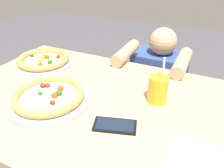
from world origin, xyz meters
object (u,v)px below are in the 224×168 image
object	(u,v)px
diner_seated	(156,94)
drink_cup_colored	(158,89)
pizza_far	(44,60)
cell_phone	(115,125)
pizza_near	(49,97)

from	to	relation	value
diner_seated	drink_cup_colored	bearing A→B (deg)	-78.19
pizza_far	cell_phone	xyz separation A→B (m)	(0.57, -0.30, -0.02)
cell_phone	diner_seated	bearing A→B (deg)	92.02
pizza_near	pizza_far	distance (m)	0.37
pizza_near	diner_seated	world-z (taller)	diner_seated
cell_phone	diner_seated	world-z (taller)	diner_seated
drink_cup_colored	diner_seated	bearing A→B (deg)	101.81
pizza_near	cell_phone	bearing A→B (deg)	-5.42
pizza_far	diner_seated	xyz separation A→B (m)	(0.54, 0.48, -0.36)
pizza_near	drink_cup_colored	size ratio (longest dim) A/B	1.72
pizza_near	drink_cup_colored	distance (m)	0.44
cell_phone	drink_cup_colored	bearing A→B (deg)	67.13
pizza_near	diner_seated	distance (m)	0.88
pizza_far	drink_cup_colored	bearing A→B (deg)	-7.44
drink_cup_colored	cell_phone	bearing A→B (deg)	-112.87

